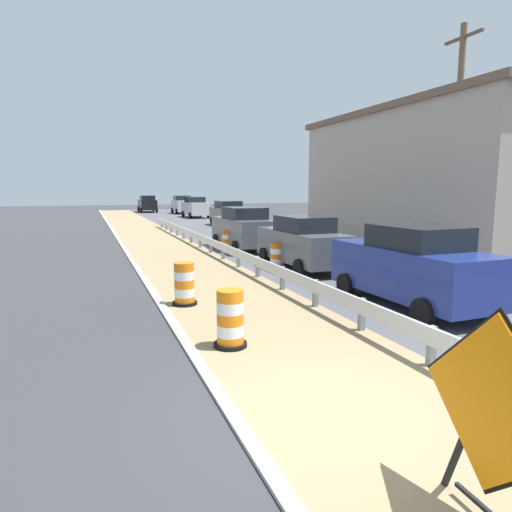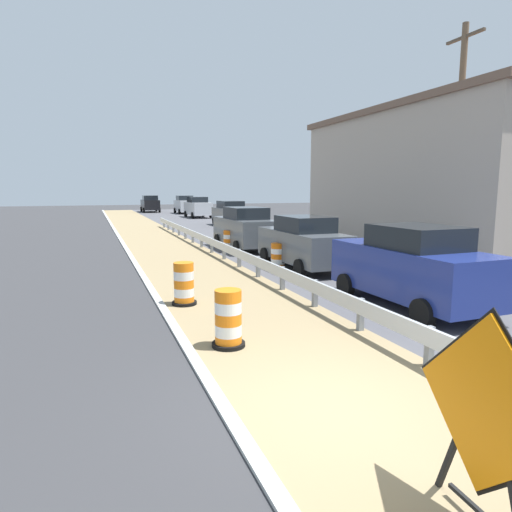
# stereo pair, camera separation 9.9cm
# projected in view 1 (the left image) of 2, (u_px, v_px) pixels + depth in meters

# --- Properties ---
(ground_plane) EXTENTS (160.00, 160.00, 0.00)m
(ground_plane) POSITION_uv_depth(u_px,v_px,m) (331.00, 411.00, 6.09)
(ground_plane) COLOR #333335
(median_dirt_strip) EXTENTS (3.76, 120.00, 0.01)m
(median_dirt_strip) POSITION_uv_depth(u_px,v_px,m) (373.00, 402.00, 6.33)
(median_dirt_strip) COLOR #8E7A56
(median_dirt_strip) RESTS_ON ground
(curb_near_edge) EXTENTS (0.20, 120.00, 0.11)m
(curb_near_edge) POSITION_uv_depth(u_px,v_px,m) (240.00, 428.00, 5.63)
(curb_near_edge) COLOR #ADADA8
(curb_near_edge) RESTS_ON ground
(guardrail_median) EXTENTS (0.18, 53.75, 0.71)m
(guardrail_median) POSITION_uv_depth(u_px,v_px,m) (334.00, 296.00, 10.41)
(guardrail_median) COLOR #ADB2B7
(guardrail_median) RESTS_ON ground
(warning_sign_diamond) EXTENTS (0.15, 1.75, 2.02)m
(warning_sign_diamond) POSITION_uv_depth(u_px,v_px,m) (492.00, 411.00, 3.92)
(warning_sign_diamond) COLOR black
(warning_sign_diamond) RESTS_ON ground
(traffic_barrel_nearest) EXTENTS (0.64, 0.64, 1.11)m
(traffic_barrel_nearest) POSITION_uv_depth(u_px,v_px,m) (230.00, 321.00, 8.49)
(traffic_barrel_nearest) COLOR orange
(traffic_barrel_nearest) RESTS_ON ground
(traffic_barrel_close) EXTENTS (0.65, 0.65, 1.11)m
(traffic_barrel_close) POSITION_uv_depth(u_px,v_px,m) (184.00, 286.00, 11.58)
(traffic_barrel_close) COLOR orange
(traffic_barrel_close) RESTS_ON ground
(traffic_barrel_mid) EXTENTS (0.65, 0.65, 0.98)m
(traffic_barrel_mid) POSITION_uv_depth(u_px,v_px,m) (277.00, 257.00, 16.73)
(traffic_barrel_mid) COLOR orange
(traffic_barrel_mid) RESTS_ON ground
(traffic_barrel_far) EXTENTS (0.75, 0.75, 0.98)m
(traffic_barrel_far) POSITION_uv_depth(u_px,v_px,m) (228.00, 242.00, 21.67)
(traffic_barrel_far) COLOR orange
(traffic_barrel_far) RESTS_ON ground
(car_lead_near_lane) EXTENTS (2.15, 4.57, 2.11)m
(car_lead_near_lane) POSITION_uv_depth(u_px,v_px,m) (147.00, 204.00, 56.70)
(car_lead_near_lane) COLOR black
(car_lead_near_lane) RESTS_ON ground
(car_trailing_near_lane) EXTENTS (2.21, 4.82, 2.00)m
(car_trailing_near_lane) POSITION_uv_depth(u_px,v_px,m) (229.00, 213.00, 35.91)
(car_trailing_near_lane) COLOR #4C5156
(car_trailing_near_lane) RESTS_ON ground
(car_lead_far_lane) EXTENTS (1.97, 4.77, 1.99)m
(car_lead_far_lane) POSITION_uv_depth(u_px,v_px,m) (302.00, 242.00, 16.74)
(car_lead_far_lane) COLOR #4C5156
(car_lead_far_lane) RESTS_ON ground
(car_mid_far_lane) EXTENTS (2.24, 4.65, 2.13)m
(car_mid_far_lane) POSITION_uv_depth(u_px,v_px,m) (195.00, 207.00, 46.23)
(car_mid_far_lane) COLOR silver
(car_mid_far_lane) RESTS_ON ground
(car_trailing_far_lane) EXTENTS (2.14, 4.78, 2.09)m
(car_trailing_far_lane) POSITION_uv_depth(u_px,v_px,m) (243.00, 228.00, 22.07)
(car_trailing_far_lane) COLOR #4C5156
(car_trailing_far_lane) RESTS_ON ground
(car_distant_a) EXTENTS (2.17, 4.30, 2.14)m
(car_distant_a) POSITION_uv_depth(u_px,v_px,m) (182.00, 205.00, 53.64)
(car_distant_a) COLOR silver
(car_distant_a) RESTS_ON ground
(car_distant_b) EXTENTS (2.15, 4.65, 2.09)m
(car_distant_b) POSITION_uv_depth(u_px,v_px,m) (412.00, 266.00, 11.35)
(car_distant_b) COLOR navy
(car_distant_b) RESTS_ON ground
(roadside_shop_near) EXTENTS (7.78, 14.03, 6.77)m
(roadside_shop_near) POSITION_uv_depth(u_px,v_px,m) (438.00, 180.00, 22.29)
(roadside_shop_near) COLOR #AD9E8E
(roadside_shop_near) RESTS_ON ground
(utility_pole_near) EXTENTS (0.24, 1.80, 9.13)m
(utility_pole_near) POSITION_uv_depth(u_px,v_px,m) (456.00, 144.00, 17.40)
(utility_pole_near) COLOR brown
(utility_pole_near) RESTS_ON ground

